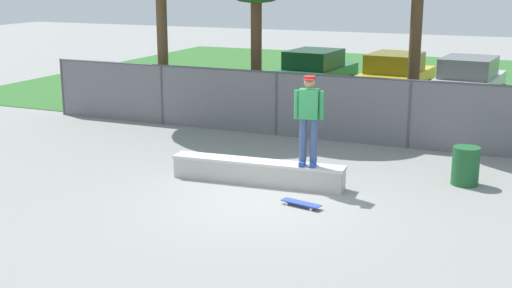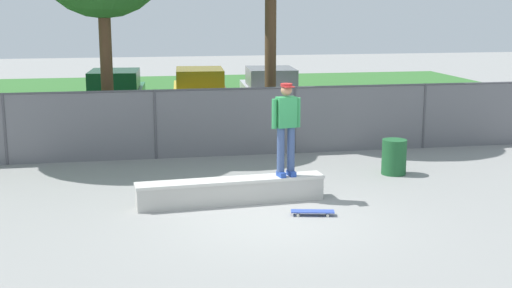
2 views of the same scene
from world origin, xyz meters
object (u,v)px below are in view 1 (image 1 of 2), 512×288
(car_green, at_px, (315,72))
(trash_bin, at_px, (466,166))
(skateboarder, at_px, (309,116))
(car_silver, at_px, (468,82))
(skateboard, at_px, (301,203))
(car_yellow, at_px, (395,77))
(concrete_ledge, at_px, (257,172))

(car_green, distance_m, trash_bin, 11.11)
(car_green, bearing_deg, skateboarder, -72.07)
(car_green, xyz_separation_m, car_silver, (5.36, -0.08, 0.00))
(skateboard, relative_size, car_green, 0.19)
(car_yellow, bearing_deg, trash_bin, -69.30)
(skateboarder, relative_size, trash_bin, 2.28)
(concrete_ledge, bearing_deg, skateboard, -38.12)
(car_silver, bearing_deg, skateboarder, -100.19)
(skateboarder, xyz_separation_m, trash_bin, (2.92, 1.59, -1.12))
(car_green, bearing_deg, trash_bin, -54.96)
(skateboard, height_order, car_silver, car_silver)
(concrete_ledge, relative_size, car_silver, 0.87)
(concrete_ledge, relative_size, car_yellow, 0.87)
(car_yellow, bearing_deg, car_green, -177.39)
(car_yellow, relative_size, car_silver, 1.00)
(concrete_ledge, height_order, car_silver, car_silver)
(car_green, bearing_deg, car_yellow, 2.61)
(car_green, bearing_deg, car_silver, -0.86)
(car_yellow, xyz_separation_m, trash_bin, (3.48, -9.22, -0.43))
(car_silver, bearing_deg, concrete_ledge, -105.78)
(concrete_ledge, distance_m, skateboarder, 1.68)
(trash_bin, bearing_deg, skateboarder, -151.38)
(skateboard, height_order, car_yellow, car_yellow)
(skateboarder, height_order, car_yellow, skateboarder)
(car_green, distance_m, car_yellow, 2.89)
(car_green, relative_size, trash_bin, 5.35)
(skateboarder, bearing_deg, car_silver, 79.81)
(car_silver, bearing_deg, car_yellow, 175.10)
(concrete_ledge, xyz_separation_m, skateboarder, (1.10, 0.04, 1.27))
(concrete_ledge, bearing_deg, car_yellow, 87.18)
(car_silver, bearing_deg, car_green, 179.14)
(skateboarder, relative_size, car_green, 0.43)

